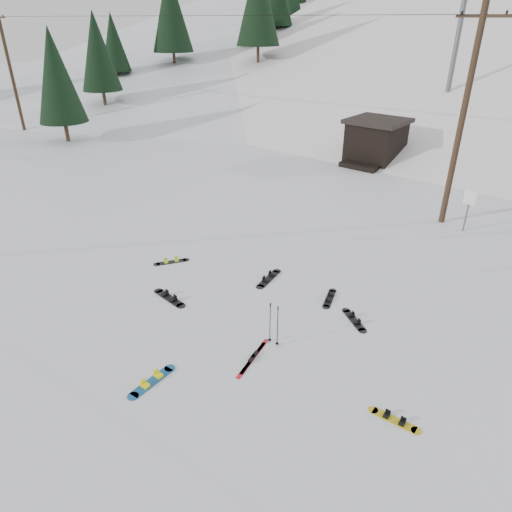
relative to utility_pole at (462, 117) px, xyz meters
The scene contains 17 objects.
ground 14.90m from the utility_pole, 98.13° to the right, with size 200.00×200.00×0.00m, color white.
ridge_left 53.35m from the utility_pole, 138.18° to the left, with size 34.00×85.00×38.00m, color white.
treeline_left 44.65m from the utility_pole, 144.16° to the left, with size 20.00×64.00×10.00m, color black, non-canonical shape.
utility_pole is the anchor object (origin of this frame).
utility_pole_left 34.13m from the utility_pole, behind, with size 2.00×0.26×9.00m.
trail_sign 3.60m from the utility_pole, 21.04° to the right, with size 0.50×0.09×1.85m.
lift_hut 10.40m from the utility_pole, 135.24° to the left, with size 3.40×4.10×2.75m.
lift_tower_near 17.38m from the utility_pole, 110.56° to the left, with size 2.20×0.36×8.00m.
hero_snowboard 16.05m from the utility_pole, 97.17° to the right, with size 0.37×1.54×0.11m.
hero_skis 13.69m from the utility_pole, 92.31° to the right, with size 0.53×1.78×0.09m.
ski_poles 12.65m from the utility_pole, 92.34° to the right, with size 0.36×0.10×1.32m.
board_scatter_a 13.98m from the utility_pole, 110.51° to the right, with size 1.58×0.42×0.11m.
board_scatter_b 10.71m from the utility_pole, 107.26° to the right, with size 0.52×1.56×0.11m.
board_scatter_c 13.30m from the utility_pole, 121.59° to the right, with size 0.84×1.21×0.10m.
board_scatter_d 10.61m from the utility_pole, 85.51° to the right, with size 1.18×0.88×0.10m.
board_scatter_e 13.71m from the utility_pole, 74.61° to the right, with size 1.28×0.30×0.09m.
board_scatter_f 10.08m from the utility_pole, 93.16° to the right, with size 0.61×1.26×0.09m.
Camera 1 is at (7.84, -6.36, 8.31)m, focal length 32.00 mm.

